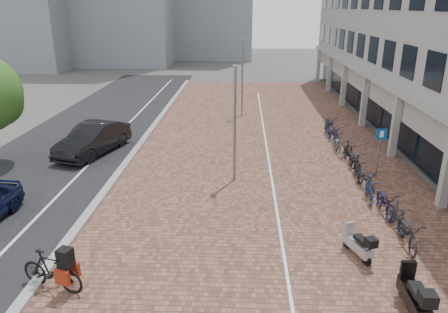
# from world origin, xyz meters

# --- Properties ---
(ground) EXTENTS (140.00, 140.00, 0.00)m
(ground) POSITION_xyz_m (0.00, 0.00, 0.00)
(ground) COLOR #474442
(ground) RESTS_ON ground
(plaza_brick) EXTENTS (14.50, 42.00, 0.04)m
(plaza_brick) POSITION_xyz_m (2.00, 12.00, 0.01)
(plaza_brick) COLOR brown
(plaza_brick) RESTS_ON ground
(street_asphalt) EXTENTS (8.00, 50.00, 0.03)m
(street_asphalt) POSITION_xyz_m (-9.00, 12.00, 0.01)
(street_asphalt) COLOR black
(street_asphalt) RESTS_ON ground
(curb) EXTENTS (0.35, 42.00, 0.14)m
(curb) POSITION_xyz_m (-5.10, 12.00, 0.07)
(curb) COLOR gray
(curb) RESTS_ON ground
(lane_line) EXTENTS (0.12, 44.00, 0.00)m
(lane_line) POSITION_xyz_m (-7.00, 12.00, 0.02)
(lane_line) COLOR white
(lane_line) RESTS_ON street_asphalt
(parking_line) EXTENTS (0.10, 30.00, 0.00)m
(parking_line) POSITION_xyz_m (2.20, 12.00, 0.04)
(parking_line) COLOR white
(parking_line) RESTS_ON plaza_brick
(car_dark) EXTENTS (3.11, 5.28, 1.64)m
(car_dark) POSITION_xyz_m (-7.27, 9.79, 0.82)
(car_dark) COLOR black
(car_dark) RESTS_ON ground
(hero_bike) EXTENTS (2.11, 1.15, 1.43)m
(hero_bike) POSITION_xyz_m (-4.50, -1.76, 0.64)
(hero_bike) COLOR black
(hero_bike) RESTS_ON ground
(scooter_front) EXTENTS (0.95, 1.54, 1.01)m
(scooter_front) POSITION_xyz_m (4.54, 0.29, 0.51)
(scooter_front) COLOR #AEAEB4
(scooter_front) RESTS_ON ground
(scooter_mid) EXTENTS (0.61, 1.80, 1.23)m
(scooter_mid) POSITION_xyz_m (5.29, -2.35, 0.61)
(scooter_mid) COLOR black
(scooter_mid) RESTS_ON ground
(parking_sign) EXTENTS (0.50, 0.10, 2.39)m
(parking_sign) POSITION_xyz_m (7.13, 7.02, 1.59)
(parking_sign) COLOR slate
(parking_sign) RESTS_ON ground
(lamp_near) EXTENTS (0.12, 0.12, 5.22)m
(lamp_near) POSITION_xyz_m (0.46, 6.37, 2.61)
(lamp_near) COLOR gray
(lamp_near) RESTS_ON ground
(lamp_far) EXTENTS (0.12, 0.12, 5.45)m
(lamp_far) POSITION_xyz_m (0.74, 18.45, 2.72)
(lamp_far) COLOR gray
(lamp_far) RESTS_ON ground
(bike_row) EXTENTS (1.21, 15.82, 1.05)m
(bike_row) POSITION_xyz_m (6.24, 7.90, 0.52)
(bike_row) COLOR black
(bike_row) RESTS_ON ground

